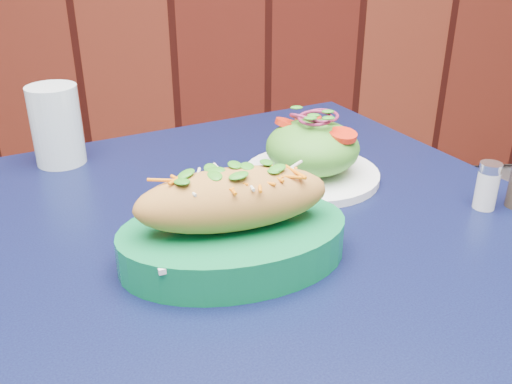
{
  "coord_description": "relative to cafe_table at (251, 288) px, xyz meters",
  "views": [
    {
      "loc": [
        0.11,
        0.57,
        1.1
      ],
      "look_at": [
        0.17,
        1.16,
        0.81
      ],
      "focal_mm": 40.0,
      "sensor_mm": 36.0,
      "label": 1
    }
  ],
  "objects": [
    {
      "name": "salad_plate",
      "position": [
        0.1,
        0.15,
        0.13
      ],
      "size": [
        0.2,
        0.2,
        0.1
      ],
      "rotation": [
        0.0,
        0.0,
        0.0
      ],
      "color": "white",
      "rests_on": "cafe_table"
    },
    {
      "name": "cafe_table",
      "position": [
        0.0,
        0.0,
        0.0
      ],
      "size": [
        1.05,
        1.05,
        0.75
      ],
      "rotation": [
        0.0,
        0.0,
        0.39
      ],
      "color": "black",
      "rests_on": "ground"
    },
    {
      "name": "water_glass",
      "position": [
        -0.28,
        0.24,
        0.15
      ],
      "size": [
        0.08,
        0.08,
        0.12
      ],
      "primitive_type": "cylinder",
      "color": "silver",
      "rests_on": "cafe_table"
    },
    {
      "name": "banh_mi_basket",
      "position": [
        -0.02,
        -0.07,
        0.13
      ],
      "size": [
        0.28,
        0.21,
        0.12
      ],
      "rotation": [
        0.0,
        0.0,
        0.19
      ],
      "color": "#0C723C",
      "rests_on": "cafe_table"
    },
    {
      "name": "salt_shaker",
      "position": [
        0.32,
        0.03,
        0.12
      ],
      "size": [
        0.03,
        0.03,
        0.06
      ],
      "color": "white",
      "rests_on": "cafe_table"
    }
  ]
}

